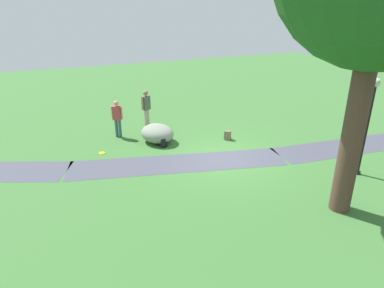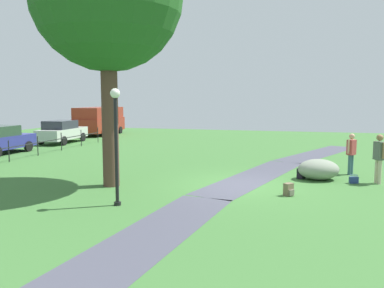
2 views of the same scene
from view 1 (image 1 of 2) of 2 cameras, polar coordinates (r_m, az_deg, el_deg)
ground_plane at (r=13.05m, az=5.63°, el=-2.49°), size 48.00×48.00×0.00m
footpath_segment_near at (r=16.05m, az=26.88°, el=-0.05°), size 8.14×2.62×0.01m
footpath_segment_mid at (r=12.63m, az=-2.29°, el=-3.26°), size 8.14×3.72×0.01m
lamp_post at (r=12.50m, az=27.63°, el=4.07°), size 0.28×0.28×3.35m
lawn_boulder at (r=14.53m, az=-5.85°, el=1.80°), size 1.70×1.87×0.78m
woman_with_handbag at (r=16.23m, az=-7.71°, el=6.36°), size 0.47×0.38×1.79m
man_near_boulder at (r=15.19m, az=-12.47°, el=4.58°), size 0.44×0.40×1.66m
handbag_on_grass at (r=15.80m, az=-6.01°, el=2.55°), size 0.35×0.35×0.31m
backpack_by_boulder at (r=14.05m, az=-4.79°, el=0.25°), size 0.33×0.34×0.40m
spare_backpack_on_lawn at (r=14.87m, az=6.01°, el=1.47°), size 0.35×0.35×0.40m
frisbee_on_grass at (r=13.94m, az=-14.92°, el=-1.47°), size 0.24×0.24×0.02m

